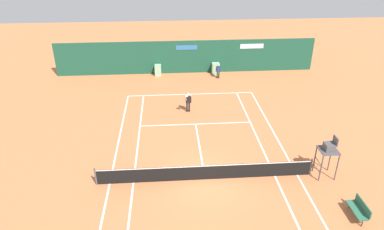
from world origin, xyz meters
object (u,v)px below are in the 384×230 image
Objects in this scene: umpire_chair at (329,150)px; tennis_ball_near_service_line at (265,140)px; ball_kid_right_post at (218,70)px; tennis_ball_mid_court at (228,107)px; player_on_baseline at (188,101)px; player_bench at (359,209)px.

umpire_chair is 4.90m from tennis_ball_near_service_line.
ball_kid_right_post is 20.25× the size of tennis_ball_mid_court.
player_on_baseline is (-7.19, 8.55, -0.80)m from umpire_chair.
player_bench is 20.53× the size of tennis_ball_near_service_line.
umpire_chair is 37.30× the size of tennis_ball_mid_court.
player_on_baseline is at bearing -171.66° from tennis_ball_mid_court.
umpire_chair is 1.44× the size of player_on_baseline.
tennis_ball_mid_court is (-0.12, -6.35, -0.76)m from ball_kid_right_post.
umpire_chair is 3.54m from player_bench.
ball_kid_right_post is at bearing 88.94° from tennis_ball_mid_court.
player_bench is 13.07m from tennis_ball_mid_court.
player_bench is 0.79× the size of player_on_baseline.
umpire_chair is at bearing -59.07° from tennis_ball_near_service_line.
player_bench is 7.75m from tennis_ball_near_service_line.
umpire_chair reaches higher than tennis_ball_mid_court.
tennis_ball_mid_court is at bearing -178.31° from player_on_baseline.
player_bench is 20.53× the size of tennis_ball_mid_court.
tennis_ball_near_service_line is (1.65, -5.07, 0.00)m from tennis_ball_mid_court.
player_on_baseline is 6.73m from tennis_ball_near_service_line.
player_bench reaches higher than tennis_ball_near_service_line.
ball_kid_right_post is 20.25× the size of tennis_ball_near_service_line.
player_on_baseline is 1.28× the size of ball_kid_right_post.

